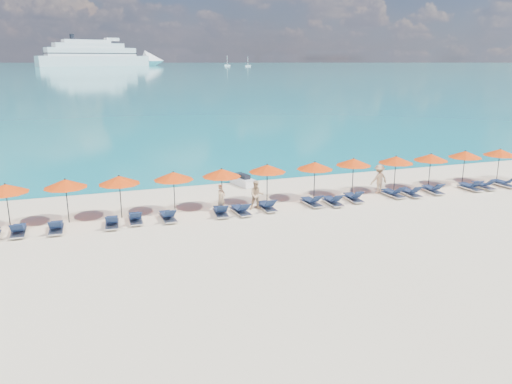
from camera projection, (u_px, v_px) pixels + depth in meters
name	position (u px, v px, depth m)	size (l,w,h in m)	color
ground	(276.00, 232.00, 23.58)	(1400.00, 1400.00, 0.00)	beige
sea	(88.00, 65.00, 627.12)	(1600.00, 1300.00, 0.01)	#1FA9B2
cruise_ship	(105.00, 56.00, 545.82)	(141.47, 60.89, 39.21)	white
sailboat_near	(227.00, 65.00, 540.92)	(6.31, 2.10, 11.56)	white
sailboat_far	(248.00, 66.00, 512.57)	(5.75, 1.92, 10.55)	white
jetski	(243.00, 181.00, 32.19)	(1.24, 2.19, 0.74)	white
beachgoer_a	(221.00, 198.00, 26.55)	(0.54, 0.36, 1.48)	tan
beachgoer_b	(257.00, 195.00, 26.89)	(0.78, 0.45, 1.60)	tan
beachgoer_c	(379.00, 179.00, 30.16)	(1.15, 0.53, 1.78)	tan
umbrella_2	(5.00, 188.00, 23.48)	(2.10, 2.10, 2.28)	black
umbrella_3	(65.00, 183.00, 24.43)	(2.10, 2.10, 2.28)	black
umbrella_4	(119.00, 180.00, 25.15)	(2.10, 2.10, 2.28)	black
umbrella_5	(173.00, 176.00, 26.00)	(2.10, 2.10, 2.28)	black
umbrella_6	(222.00, 173.00, 26.72)	(2.10, 2.10, 2.28)	black
umbrella_7	(267.00, 168.00, 27.79)	(2.10, 2.10, 2.28)	black
umbrella_8	(315.00, 166.00, 28.48)	(2.10, 2.10, 2.28)	black
umbrella_9	(354.00, 162.00, 29.49)	(2.10, 2.10, 2.28)	black
umbrella_10	(396.00, 160.00, 30.16)	(2.10, 2.10, 2.28)	black
umbrella_11	(431.00, 157.00, 30.92)	(2.10, 2.10, 2.28)	black
umbrella_12	(465.00, 154.00, 31.88)	(2.10, 2.10, 2.28)	black
umbrella_13	(500.00, 152.00, 32.57)	(2.10, 2.10, 2.28)	black
lounger_4	(18.00, 230.00, 23.09)	(0.65, 1.71, 0.66)	silver
lounger_5	(56.00, 227.00, 23.50)	(0.64, 1.71, 0.66)	silver
lounger_6	(112.00, 222.00, 24.24)	(0.73, 1.74, 0.66)	silver
lounger_7	(135.00, 218.00, 24.85)	(0.65, 1.71, 0.66)	silver
lounger_8	(168.00, 216.00, 25.18)	(0.72, 1.73, 0.66)	silver
lounger_9	(221.00, 211.00, 25.97)	(0.78, 1.75, 0.66)	silver
lounger_10	(241.00, 210.00, 26.21)	(0.78, 1.75, 0.66)	silver
lounger_11	(267.00, 206.00, 26.92)	(0.68, 1.72, 0.66)	silver
lounger_12	(312.00, 202.00, 27.74)	(0.75, 1.74, 0.66)	silver
lounger_13	(333.00, 201.00, 27.88)	(0.62, 1.70, 0.66)	silver
lounger_14	(353.00, 197.00, 28.61)	(0.71, 1.73, 0.66)	silver
lounger_15	(393.00, 193.00, 29.51)	(0.76, 1.75, 0.66)	silver
lounger_16	(411.00, 192.00, 29.67)	(0.67, 1.72, 0.66)	silver
lounger_17	(433.00, 189.00, 30.32)	(0.74, 1.74, 0.66)	silver
lounger_18	(470.00, 187.00, 31.01)	(0.67, 1.72, 0.66)	silver
lounger_19	(484.00, 185.00, 31.33)	(0.65, 1.71, 0.66)	silver
lounger_20	(504.00, 183.00, 31.87)	(0.73, 1.74, 0.66)	silver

